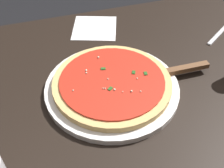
# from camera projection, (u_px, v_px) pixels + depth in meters

# --- Properties ---
(restaurant_table) EXTENTS (1.02, 0.84, 0.75)m
(restaurant_table) POSITION_uv_depth(u_px,v_px,m) (128.00, 124.00, 0.80)
(restaurant_table) COLOR black
(restaurant_table) RESTS_ON ground_plane
(serving_plate) EXTENTS (0.34, 0.34, 0.02)m
(serving_plate) POSITION_uv_depth(u_px,v_px,m) (112.00, 88.00, 0.70)
(serving_plate) COLOR white
(serving_plate) RESTS_ON restaurant_table
(pizza) EXTENTS (0.30, 0.30, 0.02)m
(pizza) POSITION_uv_depth(u_px,v_px,m) (112.00, 82.00, 0.69)
(pizza) COLOR #DBB26B
(pizza) RESTS_ON serving_plate
(pizza_server) EXTENTS (0.22, 0.07, 0.01)m
(pizza_server) POSITION_uv_depth(u_px,v_px,m) (172.00, 72.00, 0.73)
(pizza_server) COLOR silver
(pizza_server) RESTS_ON serving_plate
(napkin_folded_right) EXTENTS (0.18, 0.18, 0.00)m
(napkin_folded_right) POSITION_uv_depth(u_px,v_px,m) (95.00, 28.00, 0.92)
(napkin_folded_right) COLOR white
(napkin_folded_right) RESTS_ON restaurant_table
(fork) EXTENTS (0.17, 0.12, 0.00)m
(fork) POSITION_uv_depth(u_px,v_px,m) (223.00, 30.00, 0.91)
(fork) COLOR silver
(fork) RESTS_ON restaurant_table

